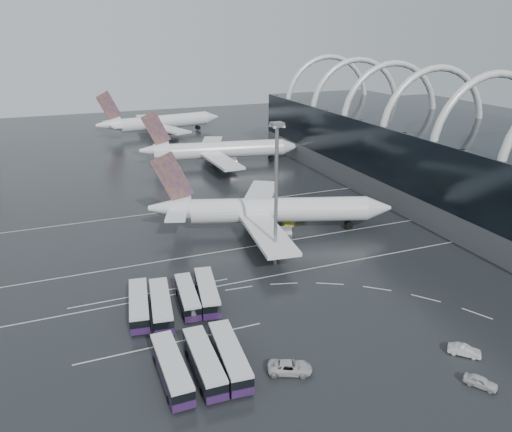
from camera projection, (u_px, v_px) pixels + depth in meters
name	position (u px, v px, depth m)	size (l,w,h in m)	color
ground	(276.00, 270.00, 95.81)	(420.00, 420.00, 0.00)	black
terminal	(461.00, 161.00, 130.60)	(42.00, 160.00, 34.90)	#545558
lane_marking_near	(281.00, 274.00, 94.07)	(120.00, 0.25, 0.01)	beige
lane_marking_mid	(254.00, 246.00, 106.23)	(120.00, 0.25, 0.01)	beige
lane_marking_far	(214.00, 205.00, 130.55)	(120.00, 0.25, 0.01)	beige
bus_bay_line_south	(172.00, 343.00, 73.57)	(28.00, 0.25, 0.01)	beige
bus_bay_line_north	(152.00, 293.00, 87.47)	(28.00, 0.25, 0.01)	beige
airliner_main	(267.00, 211.00, 113.12)	(54.01, 46.81, 18.75)	white
airliner_gate_b	(219.00, 150.00, 168.69)	(54.29, 48.25, 18.88)	white
airliner_gate_c	(158.00, 123.00, 216.64)	(55.72, 50.85, 19.86)	white
bus_row_near_a	(139.00, 305.00, 80.32)	(4.76, 13.32, 3.21)	#2B133E
bus_row_near_b	(161.00, 305.00, 80.08)	(4.83, 13.74, 3.31)	#2B133E
bus_row_near_c	(187.00, 296.00, 83.15)	(3.92, 12.25, 2.96)	#2B133E
bus_row_near_d	(207.00, 292.00, 84.23)	(5.05, 13.43, 3.23)	#2B133E
bus_row_far_a	(172.00, 368.00, 65.29)	(3.20, 13.21, 3.25)	#2B133E
bus_row_far_b	(204.00, 362.00, 66.57)	(3.43, 13.15, 3.22)	#2B133E
bus_row_far_c	(230.00, 356.00, 67.74)	(4.06, 13.53, 3.28)	#2B133E
van_curve_a	(290.00, 367.00, 67.01)	(2.76, 5.98, 1.66)	silver
van_curve_b	(481.00, 382.00, 64.44)	(1.69, 4.20, 1.43)	silver
van_curve_c	(464.00, 350.00, 70.66)	(1.56, 4.47, 1.47)	silver
floodlight_mast	(276.00, 178.00, 92.20)	(2.14, 2.14, 27.86)	gray
gse_cart_belly_a	(301.00, 218.00, 120.48)	(2.28, 1.35, 1.25)	gold
gse_cart_belly_b	(324.00, 209.00, 126.47)	(2.18, 1.29, 1.19)	slate
gse_cart_belly_c	(288.00, 224.00, 116.36)	(2.28, 1.35, 1.24)	gold
gse_cart_belly_d	(358.00, 206.00, 128.61)	(2.37, 1.40, 1.29)	slate
gse_cart_belly_e	(269.00, 204.00, 129.86)	(2.41, 1.43, 1.32)	gold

